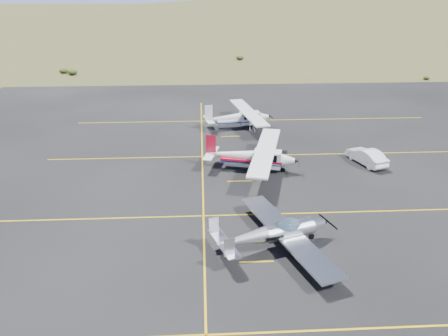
# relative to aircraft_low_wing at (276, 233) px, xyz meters

# --- Properties ---
(ground) EXTENTS (1600.00, 1600.00, 0.00)m
(ground) POSITION_rel_aircraft_low_wing_xyz_m (1.67, 2.10, -1.05)
(ground) COLOR #383D1C
(ground) RESTS_ON ground
(apron) EXTENTS (72.00, 72.00, 0.02)m
(apron) POSITION_rel_aircraft_low_wing_xyz_m (1.67, 9.10, -1.05)
(apron) COLOR black
(apron) RESTS_ON ground
(aircraft_low_wing) EXTENTS (7.39, 10.00, 2.19)m
(aircraft_low_wing) POSITION_rel_aircraft_low_wing_xyz_m (0.00, 0.00, 0.00)
(aircraft_low_wing) COLOR silver
(aircraft_low_wing) RESTS_ON apron
(aircraft_cessna) EXTENTS (7.48, 11.44, 2.90)m
(aircraft_cessna) POSITION_rel_aircraft_low_wing_xyz_m (-0.16, 11.86, 0.24)
(aircraft_cessna) COLOR silver
(aircraft_cessna) RESTS_ON apron
(aircraft_plain) EXTENTS (6.63, 10.81, 2.73)m
(aircraft_plain) POSITION_rel_aircraft_low_wing_xyz_m (-0.29, 23.46, 0.16)
(aircraft_plain) COLOR silver
(aircraft_plain) RESTS_ON apron
(sedan) EXTENTS (2.73, 4.45, 1.39)m
(sedan) POSITION_rel_aircraft_low_wing_xyz_m (10.11, 12.65, -0.34)
(sedan) COLOR white
(sedan) RESTS_ON apron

